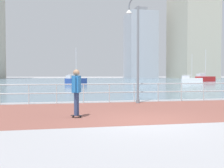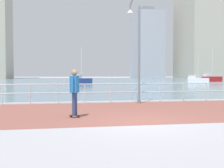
# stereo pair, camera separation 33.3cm
# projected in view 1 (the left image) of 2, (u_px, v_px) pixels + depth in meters

# --- Properties ---
(ground) EXTENTS (220.00, 220.00, 0.00)m
(ground) POSITION_uv_depth(u_px,v_px,m) (74.00, 83.00, 47.98)
(ground) COLOR #9E9EA3
(brick_paving) EXTENTS (28.00, 6.59, 0.01)m
(brick_paving) POSITION_uv_depth(u_px,v_px,m) (124.00, 111.00, 11.43)
(brick_paving) COLOR brown
(brick_paving) RESTS_ON ground
(harbor_water) EXTENTS (180.00, 88.00, 0.00)m
(harbor_water) POSITION_uv_depth(u_px,v_px,m) (71.00, 81.00, 58.75)
(harbor_water) COLOR slate
(harbor_water) RESTS_ON ground
(waterfront_railing) EXTENTS (25.25, 0.06, 1.04)m
(waterfront_railing) POSITION_uv_depth(u_px,v_px,m) (109.00, 89.00, 14.63)
(waterfront_railing) COLOR #B2BCC1
(waterfront_railing) RESTS_ON ground
(lamppost) EXTENTS (0.68, 0.64, 5.71)m
(lamppost) POSITION_uv_depth(u_px,v_px,m) (135.00, 44.00, 14.32)
(lamppost) COLOR slate
(lamppost) RESTS_ON ground
(skateboarder) EXTENTS (0.41, 0.55, 1.72)m
(skateboarder) POSITION_uv_depth(u_px,v_px,m) (76.00, 89.00, 9.55)
(skateboarder) COLOR black
(skateboarder) RESTS_ON ground
(sailboat_white) EXTENTS (3.93, 2.39, 5.29)m
(sailboat_white) POSITION_uv_depth(u_px,v_px,m) (191.00, 80.00, 50.16)
(sailboat_white) COLOR white
(sailboat_white) RESTS_ON ground
(sailboat_navy) EXTENTS (3.65, 3.85, 5.70)m
(sailboat_navy) POSITION_uv_depth(u_px,v_px,m) (76.00, 80.00, 42.27)
(sailboat_navy) COLOR #284799
(sailboat_navy) RESTS_ON ground
(sailboat_gray) EXTENTS (5.00, 3.18, 6.74)m
(sailboat_gray) POSITION_uv_depth(u_px,v_px,m) (205.00, 78.00, 56.71)
(sailboat_gray) COLOR #B21E1E
(sailboat_gray) RESTS_ON ground
(tower_brick) EXTENTS (10.28, 12.24, 26.51)m
(tower_brick) POSITION_uv_depth(u_px,v_px,m) (140.00, 45.00, 102.70)
(tower_brick) COLOR #A3A8B2
(tower_brick) RESTS_ON ground
(tower_steel) EXTENTS (12.20, 17.37, 42.79)m
(tower_steel) POSITION_uv_depth(u_px,v_px,m) (192.00, 21.00, 96.57)
(tower_steel) COLOR #B2AD99
(tower_steel) RESTS_ON ground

